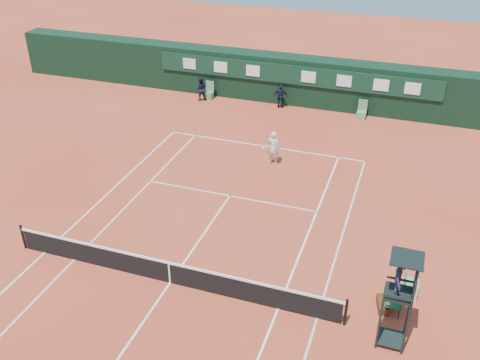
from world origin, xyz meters
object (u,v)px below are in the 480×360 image
tennis_net (169,272)px  cooler (409,289)px  player_bench (398,294)px  player (273,148)px  umpire_chair (400,283)px

tennis_net → cooler: 8.59m
player_bench → cooler: player_bench is taller
tennis_net → cooler: (8.32, 2.13, -0.18)m
tennis_net → player_bench: same height
cooler → player: 10.86m
cooler → player: bearing=132.4°
tennis_net → umpire_chair: 8.13m
umpire_chair → player_bench: bearing=87.5°
umpire_chair → cooler: (0.43, 2.40, -2.13)m
player_bench → umpire_chair: bearing=-92.5°
player → umpire_chair: bearing=128.4°
tennis_net → cooler: bearing=14.3°
cooler → tennis_net: bearing=-165.7°
umpire_chair → cooler: umpire_chair is taller
tennis_net → player_bench: (7.96, 1.42, 0.09)m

